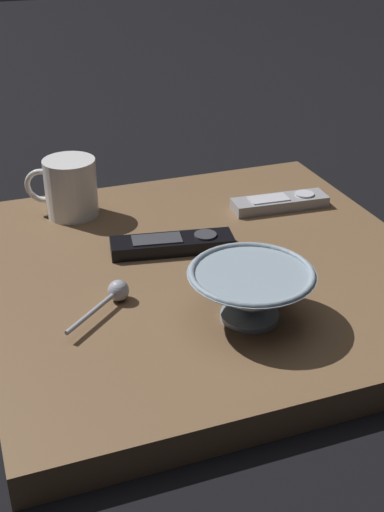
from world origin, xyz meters
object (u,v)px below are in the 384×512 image
(cereal_bowl, at_px, (253,291))
(teaspoon, at_px, (115,293))
(coffee_mug, at_px, (70,188))
(tv_remote_near, at_px, (172,244))
(tv_remote_far, at_px, (280,203))

(cereal_bowl, xyz_separation_m, teaspoon, (0.09, 0.15, -0.02))
(cereal_bowl, height_order, coffee_mug, coffee_mug)
(tv_remote_near, bearing_deg, cereal_bowl, -169.83)
(coffee_mug, height_order, tv_remote_far, coffee_mug)
(cereal_bowl, relative_size, tv_remote_near, 0.84)
(tv_remote_near, xyz_separation_m, tv_remote_far, (0.08, -0.22, -0.00))
(cereal_bowl, bearing_deg, tv_remote_far, -32.45)
(teaspoon, bearing_deg, tv_remote_near, -46.06)
(tv_remote_near, relative_size, tv_remote_far, 1.14)
(tv_remote_far, bearing_deg, coffee_mug, 74.19)
(coffee_mug, relative_size, teaspoon, 1.16)
(teaspoon, height_order, tv_remote_near, teaspoon)
(tv_remote_near, bearing_deg, teaspoon, 133.94)
(coffee_mug, height_order, teaspoon, coffee_mug)
(cereal_bowl, distance_m, tv_remote_far, 0.34)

